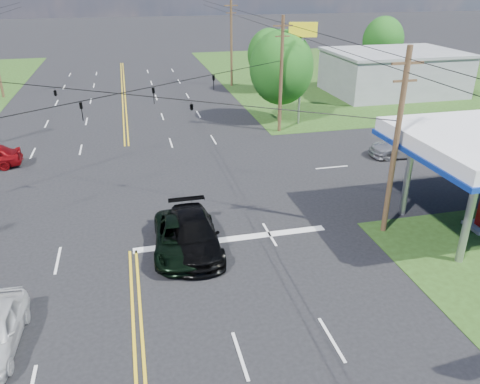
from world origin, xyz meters
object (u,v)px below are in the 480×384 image
object	(u,v)px
pole_right_far	(231,42)
suv_black	(194,235)
tree_right_b	(269,54)
pickup_dkgreen	(180,238)
retail_ne	(393,74)
tree_right_a	(281,68)
pole_se	(396,143)
pole_ne	(281,74)
tree_far_r	(383,40)

from	to	relation	value
pole_right_far	suv_black	distance (m)	38.09
tree_right_b	pickup_dkgreen	size ratio (longest dim) A/B	1.31
retail_ne	tree_right_b	size ratio (longest dim) A/B	1.98
tree_right_a	pole_se	bearing A→B (deg)	-92.73
pole_ne	tree_far_r	bearing A→B (deg)	45.00
tree_right_b	suv_black	world-z (taller)	tree_right_b
pole_se	tree_right_b	xyz separation A→B (m)	(3.50, 33.00, -0.70)
pole_ne	tree_right_a	world-z (taller)	pole_ne
tree_right_b	pole_right_far	bearing A→B (deg)	131.19
pickup_dkgreen	tree_right_a	bearing A→B (deg)	64.65
pole_ne	suv_black	xyz separation A→B (m)	(-10.00, -17.50, -4.10)
pickup_dkgreen	pole_se	bearing A→B (deg)	1.68
retail_ne	tree_right_b	distance (m)	14.22
pole_ne	suv_black	bearing A→B (deg)	-119.74
tree_right_a	tree_far_r	size ratio (longest dim) A/B	1.07
tree_right_a	suv_black	distance (m)	23.61
retail_ne	tree_right_a	distance (m)	18.09
tree_right_a	suv_black	xyz separation A→B (m)	(-11.00, -20.50, -4.05)
tree_far_r	tree_right_a	bearing A→B (deg)	-138.01
tree_right_a	pole_right_far	bearing A→B (deg)	93.58
retail_ne	tree_far_r	bearing A→B (deg)	68.20
tree_right_a	suv_black	world-z (taller)	tree_right_a
retail_ne	suv_black	xyz separation A→B (m)	(-27.00, -28.50, -1.38)
tree_right_b	pole_se	bearing A→B (deg)	-96.05
tree_right_a	pickup_dkgreen	world-z (taller)	tree_right_a
pole_ne	tree_right_b	xyz separation A→B (m)	(3.50, 15.00, -0.70)
pole_ne	tree_right_a	distance (m)	3.16
tree_right_a	tree_far_r	xyz separation A→B (m)	(20.00, 18.00, -0.33)
tree_far_r	suv_black	xyz separation A→B (m)	(-31.00, -38.50, -3.73)
pole_se	pole_ne	world-z (taller)	same
retail_ne	pole_se	size ratio (longest dim) A/B	1.47
retail_ne	tree_right_b	xyz separation A→B (m)	(-13.50, 4.00, 2.02)
pole_right_far	retail_ne	bearing A→B (deg)	-25.20
pole_right_far	tree_far_r	distance (m)	21.10
tree_right_a	tree_far_r	world-z (taller)	tree_right_a
retail_ne	pickup_dkgreen	xyz separation A→B (m)	(-27.70, -28.50, -1.45)
pole_se	tree_right_b	world-z (taller)	pole_se
tree_right_b	tree_far_r	bearing A→B (deg)	18.92
pole_ne	suv_black	size ratio (longest dim) A/B	1.69
retail_ne	pole_ne	distance (m)	20.43
retail_ne	tree_far_r	size ratio (longest dim) A/B	1.83
tree_far_r	retail_ne	bearing A→B (deg)	-111.80
retail_ne	tree_right_a	bearing A→B (deg)	-153.43
pole_ne	pickup_dkgreen	bearing A→B (deg)	-121.43
retail_ne	pole_ne	size ratio (longest dim) A/B	1.47
pole_ne	tree_far_r	size ratio (longest dim) A/B	1.25
pole_se	tree_far_r	world-z (taller)	pole_se
tree_far_r	suv_black	size ratio (longest dim) A/B	1.35
pole_se	suv_black	bearing A→B (deg)	177.14
tree_far_r	suv_black	world-z (taller)	tree_far_r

